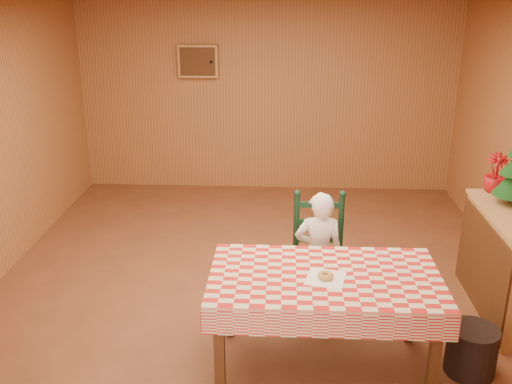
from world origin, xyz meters
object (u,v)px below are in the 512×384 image
Objects in this scene: dining_table at (325,285)px; seated_child at (319,255)px; shelf_unit at (512,265)px; storage_bin at (471,350)px; ladder_chair at (318,258)px.

dining_table is 0.74m from seated_child.
storage_bin is (-0.55, -0.83, -0.28)m from shelf_unit.
storage_bin is at bearing -123.59° from shelf_unit.
dining_table is at bearing 90.00° from seated_child.
dining_table is at bearing -90.00° from ladder_chair.
seated_child is at bearing -177.06° from shelf_unit.
seated_child reaches higher than shelf_unit.
ladder_chair is 0.08m from seated_child.
seated_child is 1.37m from storage_bin.
dining_table is 1.53× the size of ladder_chair.
storage_bin is (1.09, -0.74, -0.38)m from seated_child.
seated_child reaches higher than storage_bin.
seated_child is (-0.00, -0.06, 0.06)m from ladder_chair.
ladder_chair is at bearing -90.00° from seated_child.
shelf_unit is (1.64, 0.03, -0.04)m from ladder_chair.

